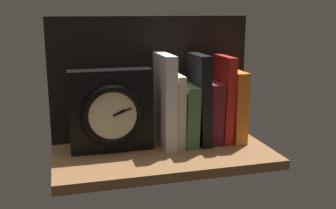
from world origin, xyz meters
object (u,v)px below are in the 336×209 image
Objects in this scene: framed_clock at (111,112)px; book_orange_pandolfini at (232,105)px; book_white_catcher at (165,100)px; book_black_skeptic at (198,98)px; book_red_requiem at (222,98)px; book_green_romantic at (186,114)px; book_maroon_dawkins at (210,111)px; book_cream_twain at (175,109)px.

book_orange_pandolfini is at bearing 2.52° from framed_clock.
book_white_catcher is 1.16× the size of framed_clock.
book_black_skeptic is 1.15× the size of framed_clock.
book_red_requiem is 1.21× the size of book_orange_pandolfini.
book_white_catcher reaches higher than framed_clock.
book_green_romantic is 0.68× the size of book_red_requiem.
book_red_requiem is at bearing -180.00° from book_orange_pandolfini.
book_white_catcher reaches higher than book_black_skeptic.
book_red_requiem reaches higher than book_maroon_dawkins.
book_white_catcher is 1.52× the size of book_green_romantic.
framed_clock is (-32.71, -1.59, -1.41)cm from book_red_requiem.
framed_clock is (-29.10, -1.59, 2.32)cm from book_maroon_dawkins.
book_black_skeptic reaches higher than framed_clock.
book_white_catcher is 1.49× the size of book_maroon_dawkins.
book_white_catcher reaches higher than book_green_romantic.
book_green_romantic is 5.61cm from book_black_skeptic.
book_maroon_dawkins is (7.38, -0.00, 0.20)cm from book_green_romantic.
framed_clock reaches higher than book_maroon_dawkins.
book_green_romantic is at bearing 4.18° from framed_clock.
book_green_romantic is at bearing 180.00° from book_red_requiem.
book_black_skeptic is (6.88, -0.00, 2.70)cm from book_cream_twain.
book_orange_pandolfini is (20.75, 0.00, -2.66)cm from book_white_catcher.
book_cream_twain is 0.79× the size of book_black_skeptic.
book_red_requiem is (3.61, -0.00, 3.73)cm from book_maroon_dawkins.
book_cream_twain is 3.67cm from book_green_romantic.
book_red_requiem is (10.98, -0.00, 3.93)cm from book_green_romantic.
book_white_catcher is at bearing 180.00° from book_cream_twain.
book_orange_pandolfini is (3.35, 0.00, -2.16)cm from book_red_requiem.
book_red_requiem reaches higher than book_cream_twain.
book_maroon_dawkins is 29.24cm from framed_clock.
book_orange_pandolfini is at bearing 0.00° from book_green_romantic.
book_white_catcher is 1.26× the size of book_orange_pandolfini.
book_red_requiem is (17.40, -0.00, -0.50)cm from book_white_catcher.
book_orange_pandolfini reaches higher than book_green_romantic.
book_cream_twain is at bearing 180.00° from book_black_skeptic.
book_maroon_dawkins is 0.78× the size of framed_clock.
book_orange_pandolfini reaches higher than book_cream_twain.
book_black_skeptic is at bearing 180.00° from book_red_requiem.
book_red_requiem reaches higher than book_orange_pandolfini.
book_white_catcher is at bearing 180.00° from book_black_skeptic.
book_black_skeptic is 7.41cm from book_red_requiem.
book_black_skeptic reaches higher than book_cream_twain.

